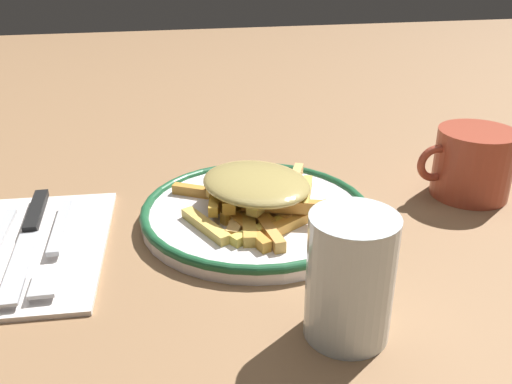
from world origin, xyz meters
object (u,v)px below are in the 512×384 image
Objects in this scene: plate at (256,212)px; fork at (56,243)px; napkin at (29,246)px; coffee_mug at (472,163)px; water_glass at (350,277)px; knife at (30,230)px; fries_heap at (254,192)px.

plate is 1.39× the size of fork.
napkin is at bearing -23.77° from fork.
coffee_mug reaches higher than napkin.
water_glass is at bearing 145.78° from napkin.
knife is 0.33m from water_glass.
water_glass is at bearing 42.30° from coffee_mug.
napkin is at bearing 3.26° from fries_heap.
fork is at bearing 5.18° from coffee_mug.
napkin is (0.23, 0.02, -0.01)m from plate.
plate reaches higher than napkin.
fries_heap is 1.72× the size of water_glass.
fries_heap is 0.77× the size of napkin.
fries_heap is 1.52× the size of coffee_mug.
napkin is at bearing -34.22° from water_glass.
water_glass is 0.31m from coffee_mug.
plate is 0.23m from napkin.
fork is 0.84× the size of knife.
fries_heap reaches higher than napkin.
fork is at bearing 131.69° from knife.
water_glass reaches higher than fries_heap.
knife reaches higher than napkin.
knife is (0.23, -0.00, 0.00)m from plate.
coffee_mug is at bearing -176.54° from napkin.
fries_heap is at bearing -176.74° from napkin.
napkin is 2.22× the size of water_glass.
knife is 0.49m from coffee_mug.
coffee_mug reaches higher than plate.
fork is 1.54× the size of coffee_mug.
plate is at bearing 179.16° from knife.
water_glass reaches higher than napkin.
fries_heap is at bearing -80.08° from water_glass.
fries_heap is 0.99× the size of fork.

